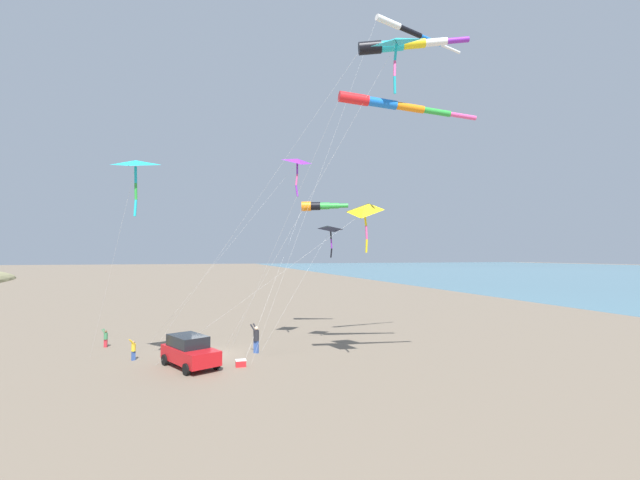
# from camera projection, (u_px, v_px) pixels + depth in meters

# --- Properties ---
(ground_plane) EXTENTS (600.00, 600.00, 0.00)m
(ground_plane) POSITION_uv_depth(u_px,v_px,m) (211.00, 356.00, 27.69)
(ground_plane) COLOR #756654
(parked_car) EXTENTS (3.55, 4.68, 1.85)m
(parked_car) POSITION_uv_depth(u_px,v_px,m) (190.00, 351.00, 25.12)
(parked_car) COLOR red
(parked_car) RESTS_ON ground_plane
(cooler_box) EXTENTS (0.62, 0.42, 0.42)m
(cooler_box) POSITION_uv_depth(u_px,v_px,m) (241.00, 363.00, 25.13)
(cooler_box) COLOR red
(cooler_box) RESTS_ON ground_plane
(person_adult_flyer) EXTENTS (0.71, 0.69, 1.99)m
(person_adult_flyer) POSITION_uv_depth(u_px,v_px,m) (256.00, 337.00, 28.65)
(person_adult_flyer) COLOR #335199
(person_adult_flyer) RESTS_ON ground_plane
(person_child_green_jacket) EXTENTS (0.48, 0.44, 1.36)m
(person_child_green_jacket) POSITION_uv_depth(u_px,v_px,m) (133.00, 349.00, 26.64)
(person_child_green_jacket) COLOR #335199
(person_child_green_jacket) RESTS_ON ground_plane
(person_child_grey_jacket) EXTENTS (0.45, 0.38, 1.35)m
(person_child_grey_jacket) POSITION_uv_depth(u_px,v_px,m) (106.00, 337.00, 30.41)
(person_child_grey_jacket) COLOR #B72833
(person_child_grey_jacket) RESTS_ON ground_plane
(kite_delta_striped_overhead) EXTENTS (4.46, 6.43, 12.25)m
(kite_delta_striped_overhead) POSITION_uv_depth(u_px,v_px,m) (135.00, 165.00, 23.67)
(kite_delta_striped_overhead) COLOR #1EB7C6
(kite_delta_striped_overhead) RESTS_ON ground_plane
(kite_delta_green_low_center) EXTENTS (5.73, 1.24, 8.96)m
(kite_delta_green_low_center) POSITION_uv_depth(u_px,v_px,m) (331.00, 229.00, 30.35)
(kite_delta_green_low_center) COLOR black
(kite_delta_green_low_center) RESTS_ON ground_plane
(kite_windsock_small_distant) EXTENTS (17.31, 12.28, 18.92)m
(kite_windsock_small_distant) POSITION_uv_depth(u_px,v_px,m) (398.00, 46.00, 23.28)
(kite_windsock_small_distant) COLOR black
(kite_windsock_small_distant) RESTS_ON ground_plane
(kite_windsock_checkered_midright) EXTENTS (13.56, 3.97, 21.08)m
(kite_windsock_checkered_midright) POSITION_uv_depth(u_px,v_px,m) (408.00, 31.00, 26.05)
(kite_windsock_checkered_midright) COLOR white
(kite_windsock_checkered_midright) RESTS_ON ground_plane
(kite_windsock_teal_far_right) EXTENTS (9.57, 7.78, 11.40)m
(kite_windsock_teal_far_right) POSITION_uv_depth(u_px,v_px,m) (318.00, 206.00, 36.58)
(kite_windsock_teal_far_right) COLOR orange
(kite_windsock_teal_far_right) RESTS_ON ground_plane
(kite_delta_black_fish_shape) EXTENTS (9.24, 9.14, 17.57)m
(kite_delta_black_fish_shape) POSITION_uv_depth(u_px,v_px,m) (396.00, 43.00, 20.59)
(kite_delta_black_fish_shape) COLOR #1EB7C6
(kite_delta_black_fish_shape) RESTS_ON ground_plane
(kite_delta_purple_drifting) EXTENTS (12.56, 6.14, 9.78)m
(kite_delta_purple_drifting) POSITION_uv_depth(u_px,v_px,m) (364.00, 212.00, 24.22)
(kite_delta_purple_drifting) COLOR yellow
(kite_delta_purple_drifting) RESTS_ON ground_plane
(kite_delta_red_high_left) EXTENTS (11.05, 6.12, 13.67)m
(kite_delta_red_high_left) POSITION_uv_depth(u_px,v_px,m) (297.00, 162.00, 29.22)
(kite_delta_red_high_left) COLOR purple
(kite_delta_red_high_left) RESTS_ON ground_plane
(kite_windsock_long_streamer_left) EXTENTS (12.49, 9.59, 15.05)m
(kite_windsock_long_streamer_left) POSITION_uv_depth(u_px,v_px,m) (390.00, 105.00, 21.85)
(kite_windsock_long_streamer_left) COLOR red
(kite_windsock_long_streamer_left) RESTS_ON ground_plane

